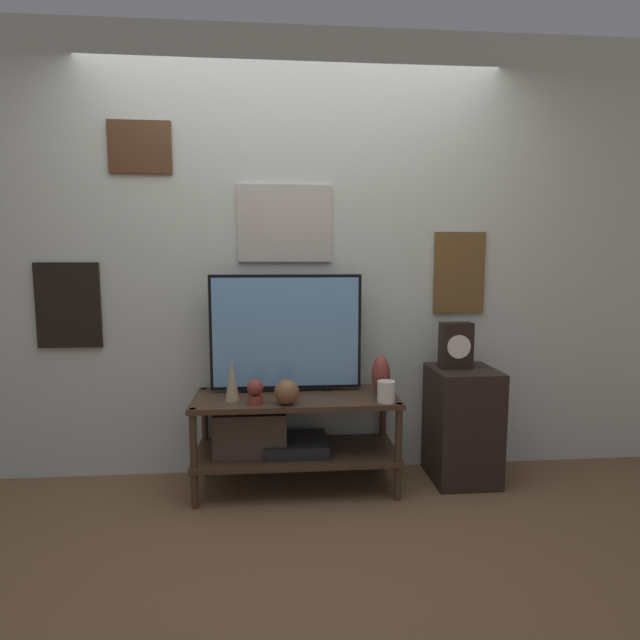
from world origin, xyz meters
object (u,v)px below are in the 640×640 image
object	(u,v)px
mantel_clock	(456,345)
vase_round_glass	(287,392)
television	(286,332)
vase_slim_bronze	(232,380)
decorative_bust	(255,391)
vase_urn_stoneware	(381,375)
candle_jar	(386,392)

from	to	relation	value
mantel_clock	vase_round_glass	bearing A→B (deg)	-167.47
television	vase_slim_bronze	size ratio (longest dim) A/B	3.81
television	decorative_bust	xyz separation A→B (m)	(-0.17, -0.24, -0.29)
vase_slim_bronze	decorative_bust	size ratio (longest dim) A/B	1.72
television	vase_urn_stoneware	xyz separation A→B (m)	(0.55, -0.13, -0.24)
candle_jar	mantel_clock	xyz separation A→B (m)	(0.47, 0.23, 0.21)
decorative_bust	mantel_clock	world-z (taller)	mantel_clock
vase_urn_stoneware	decorative_bust	world-z (taller)	vase_urn_stoneware
vase_round_glass	mantel_clock	world-z (taller)	mantel_clock
vase_round_glass	vase_slim_bronze	bearing A→B (deg)	161.83
vase_urn_stoneware	candle_jar	size ratio (longest dim) A/B	1.97
vase_round_glass	decorative_bust	bearing A→B (deg)	171.28
vase_slim_bronze	candle_jar	size ratio (longest dim) A/B	1.98
candle_jar	vase_urn_stoneware	bearing A→B (deg)	90.16
vase_round_glass	candle_jar	distance (m)	0.55
vase_slim_bronze	vase_urn_stoneware	world-z (taller)	same
mantel_clock	candle_jar	bearing A→B (deg)	-153.87
vase_round_glass	decorative_bust	distance (m)	0.17
decorative_bust	mantel_clock	xyz separation A→B (m)	(1.20, 0.20, 0.20)
vase_round_glass	candle_jar	xyz separation A→B (m)	(0.55, -0.00, -0.01)
decorative_bust	television	bearing A→B (deg)	54.34
candle_jar	decorative_bust	size ratio (longest dim) A/B	0.87
vase_slim_bronze	candle_jar	world-z (taller)	vase_slim_bronze
television	vase_round_glass	bearing A→B (deg)	-90.65
vase_urn_stoneware	vase_round_glass	xyz separation A→B (m)	(-0.55, -0.14, -0.05)
television	vase_slim_bronze	xyz separation A→B (m)	(-0.31, -0.17, -0.24)
vase_slim_bronze	decorative_bust	bearing A→B (deg)	-29.12
vase_round_glass	decorative_bust	xyz separation A→B (m)	(-0.17, 0.03, 0.00)
television	candle_jar	world-z (taller)	television
vase_urn_stoneware	decorative_bust	distance (m)	0.73
vase_round_glass	television	bearing A→B (deg)	89.35
vase_slim_bronze	vase_urn_stoneware	bearing A→B (deg)	3.03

